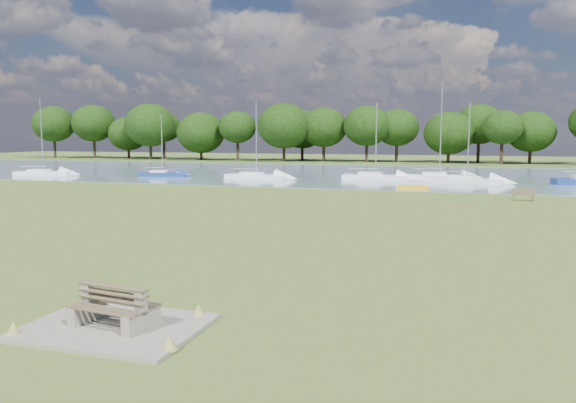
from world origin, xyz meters
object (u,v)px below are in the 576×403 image
(sailboat_2, at_px, (375,175))
(kayak, at_px, (413,187))
(sailboat_1, at_px, (256,175))
(sailboat_6, at_px, (466,178))
(bench_pair, at_px, (114,308))
(sailboat_0, at_px, (43,172))
(sailboat_3, at_px, (439,175))
(sailboat_7, at_px, (162,173))
(riverbank_bench, at_px, (523,195))

(sailboat_2, bearing_deg, kayak, -61.09)
(sailboat_1, height_order, sailboat_2, sailboat_1)
(kayak, distance_m, sailboat_2, 10.34)
(kayak, height_order, sailboat_6, sailboat_6)
(sailboat_1, height_order, sailboat_6, sailboat_1)
(bench_pair, height_order, kayak, bench_pair)
(bench_pair, relative_size, sailboat_1, 0.26)
(sailboat_0, xyz_separation_m, sailboat_1, (25.19, 2.73, -0.02))
(sailboat_0, height_order, sailboat_3, sailboat_3)
(kayak, xyz_separation_m, sailboat_6, (4.37, 7.94, 0.29))
(sailboat_1, relative_size, sailboat_3, 0.82)
(bench_pair, bearing_deg, sailboat_3, 90.87)
(sailboat_3, bearing_deg, kayak, -106.19)
(sailboat_2, distance_m, sailboat_7, 23.70)
(bench_pair, bearing_deg, sailboat_2, 98.39)
(sailboat_6, bearing_deg, sailboat_0, -161.71)
(bench_pair, xyz_separation_m, sailboat_7, (-24.52, 44.60, -0.06))
(riverbank_bench, xyz_separation_m, sailboat_2, (-13.00, 15.48, 0.05))
(sailboat_1, height_order, sailboat_3, sailboat_3)
(sailboat_1, relative_size, sailboat_7, 1.19)
(riverbank_bench, distance_m, sailboat_0, 51.45)
(sailboat_3, bearing_deg, sailboat_6, -53.61)
(sailboat_0, height_order, sailboat_2, sailboat_0)
(kayak, xyz_separation_m, sailboat_0, (-42.21, 3.79, 0.31))
(riverbank_bench, relative_size, sailboat_3, 0.15)
(kayak, xyz_separation_m, sailboat_2, (-4.76, 9.18, 0.32))
(kayak, relative_size, sailboat_0, 0.31)
(bench_pair, distance_m, sailboat_2, 47.19)
(sailboat_2, distance_m, sailboat_3, 6.59)
(sailboat_6, bearing_deg, sailboat_3, 147.15)
(riverbank_bench, distance_m, sailboat_7, 38.77)
(sailboat_6, relative_size, sailboat_7, 1.14)
(sailboat_1, distance_m, sailboat_7, 11.30)
(bench_pair, distance_m, sailboat_7, 50.89)
(sailboat_7, bearing_deg, riverbank_bench, -33.96)
(riverbank_bench, relative_size, sailboat_7, 0.22)
(riverbank_bench, bearing_deg, sailboat_7, 159.36)
(sailboat_3, relative_size, sailboat_7, 1.45)
(bench_pair, bearing_deg, kayak, 91.52)
(kayak, relative_size, sailboat_2, 0.35)
(kayak, xyz_separation_m, sailboat_7, (-28.32, 6.60, 0.28))
(sailboat_0, relative_size, sailboat_3, 0.89)
(riverbank_bench, xyz_separation_m, sailboat_0, (-50.45, 10.09, 0.03))
(sailboat_2, xyz_separation_m, sailboat_3, (6.39, 1.59, 0.04))
(sailboat_2, bearing_deg, bench_pair, -87.31)
(sailboat_3, height_order, sailboat_6, sailboat_3)
(bench_pair, height_order, sailboat_2, sailboat_2)
(kayak, distance_m, sailboat_0, 42.38)
(sailboat_3, bearing_deg, bench_pair, -103.92)
(kayak, height_order, sailboat_3, sailboat_3)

